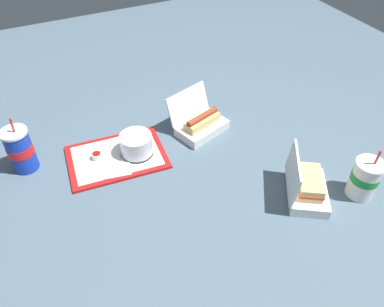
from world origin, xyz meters
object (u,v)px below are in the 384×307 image
Objects in this scene: plastic_fork at (95,146)px; soda_cup_back at (20,150)px; cake_container at (136,145)px; food_tray at (117,157)px; clamshell_sandwich_right at (306,186)px; ketchup_cup at (97,156)px; clamshell_hotdog_left at (200,123)px; soda_cup_center at (365,178)px.

soda_cup_back is at bearing -166.91° from plastic_fork.
food_tray is at bearing 166.42° from cake_container.
soda_cup_back is (-0.86, 0.57, 0.04)m from clamshell_sandwich_right.
ketchup_cup reaches higher than plastic_fork.
cake_container reaches higher than ketchup_cup.
food_tray is 1.57× the size of clamshell_hotdog_left.
soda_cup_center reaches higher than clamshell_hotdog_left.
clamshell_hotdog_left is (0.29, 0.03, -0.01)m from cake_container.
ketchup_cup is 0.44m from clamshell_hotdog_left.
clamshell_sandwich_right reaches higher than plastic_fork.
soda_cup_back is (-0.25, 0.08, 0.06)m from ketchup_cup.
soda_cup_center is (0.18, -0.08, 0.03)m from clamshell_sandwich_right.
clamshell_sandwich_right is 0.20m from soda_cup_center.
food_tray is 0.11m from plastic_fork.
clamshell_hotdog_left is at bearing 1.75° from food_tray.
ketchup_cup reaches higher than food_tray.
soda_cup_back is at bearing 147.99° from soda_cup_center.
ketchup_cup is 0.27m from soda_cup_back.
ketchup_cup is at bearing -84.11° from plastic_fork.
cake_container is 0.54× the size of soda_cup_back.
plastic_fork is 0.44m from clamshell_hotdog_left.
cake_container is 1.16× the size of plastic_fork.
clamshell_hotdog_left is at bearing -0.90° from ketchup_cup.
soda_cup_back is (-0.32, 0.10, 0.08)m from food_tray.
soda_cup_center is at bearing -23.61° from clamshell_sandwich_right.
soda_cup_center reaches higher than plastic_fork.
food_tray is 0.90m from soda_cup_center.
food_tray is at bearing 138.77° from clamshell_sandwich_right.
food_tray is at bearing -17.29° from soda_cup_back.
ketchup_cup is at bearing 144.22° from soda_cup_center.
soda_cup_back is at bearing 163.43° from cake_container.
clamshell_hotdog_left is at bearing 5.94° from cake_container.
clamshell_sandwich_right is at bearing -33.60° from soda_cup_back.
clamshell_hotdog_left is 0.51m from clamshell_sandwich_right.
clamshell_sandwich_right is at bearing 156.39° from soda_cup_center.
soda_cup_center is at bearing -39.74° from cake_container.
clamshell_sandwich_right is 1.03m from soda_cup_back.
clamshell_sandwich_right is at bearing -70.87° from clamshell_hotdog_left.
cake_container is 0.18m from plastic_fork.
food_tray is 0.37m from clamshell_hotdog_left.
plastic_fork is 0.53× the size of soda_cup_center.
soda_cup_back is (-0.40, 0.12, 0.04)m from cake_container.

